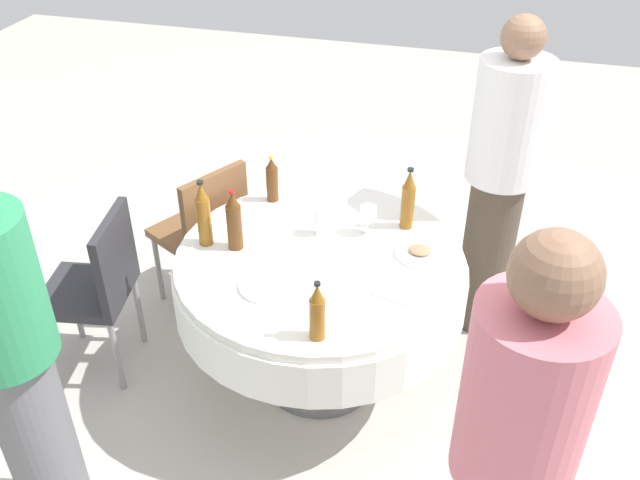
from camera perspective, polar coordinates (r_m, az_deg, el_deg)
name	(u,v)px	position (r m, az deg, el deg)	size (l,w,h in m)	color
ground_plane	(320,376)	(3.53, 0.00, -11.10)	(10.00, 10.00, 0.00)	#B7B2A8
dining_table	(320,283)	(3.14, 0.00, -3.52)	(1.31, 1.31, 0.74)	white
bottle_amber_outer	(317,312)	(2.56, -0.22, -5.97)	(0.06, 0.06, 0.26)	#8C5619
bottle_brown_near	(272,180)	(3.40, -3.95, 4.93)	(0.06, 0.06, 0.24)	#593314
bottle_brown_east	(234,222)	(3.05, -7.07, 1.52)	(0.07, 0.07, 0.29)	#593314
bottle_amber_mid	(204,215)	(3.09, -9.54, 2.04)	(0.06, 0.06, 0.32)	#8C5619
bottle_amber_rear	(408,200)	(3.19, 7.25, 3.26)	(0.06, 0.06, 0.31)	#8C5619
wine_glass_mid	(321,216)	(3.14, 0.04, 1.97)	(0.06, 0.06, 0.13)	white
wine_glass_rear	(368,215)	(3.14, 3.98, 2.07)	(0.08, 0.08, 0.14)	white
plate_front	(267,285)	(2.87, -4.39, -3.73)	(0.23, 0.23, 0.02)	white
plate_south	(420,253)	(3.08, 8.20, -1.04)	(0.22, 0.22, 0.04)	white
knife_near	(390,299)	(2.82, 5.76, -4.85)	(0.18, 0.02, 0.01)	silver
person_outer	(509,468)	(2.13, 15.26, -17.60)	(0.34, 0.34, 1.67)	slate
person_near	(12,359)	(2.63, -24.01, -8.94)	(0.34, 0.34, 1.60)	slate
person_east	(499,181)	(3.45, 14.53, 4.75)	(0.34, 0.34, 1.67)	#4C3F33
chair_right	(206,227)	(3.69, -9.37, 1.07)	(0.54, 0.54, 0.87)	brown
chair_far	(99,282)	(3.42, -17.66, -3.28)	(0.46, 0.46, 0.87)	#2D2D33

